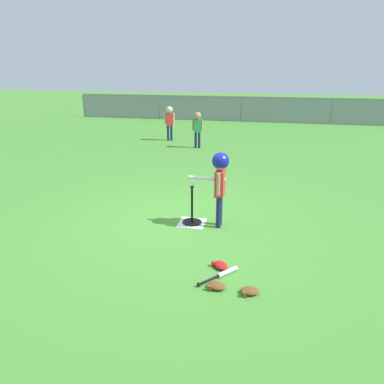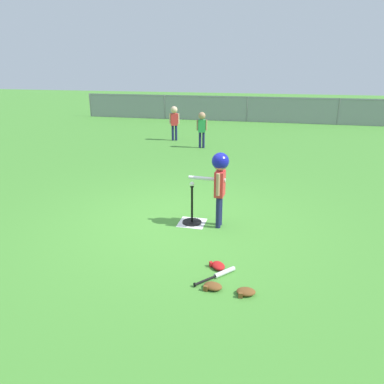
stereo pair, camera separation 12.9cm
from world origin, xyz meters
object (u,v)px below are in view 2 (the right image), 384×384
object	(u,v)px
batting_tee	(192,217)
spare_bat_silver	(221,274)
fielder_near_right	(202,125)
glove_near_bats	(218,266)
glove_by_plate	(246,292)
baseball_on_tee	(192,184)
fielder_near_left	(174,119)
batter_child	(220,175)
glove_tossed_aside	(213,286)

from	to	relation	value
batting_tee	spare_bat_silver	world-z (taller)	batting_tee
fielder_near_right	glove_near_bats	xyz separation A→B (m)	(1.72, -7.04, -0.69)
batting_tee	glove_by_plate	size ratio (longest dim) A/B	2.69
baseball_on_tee	fielder_near_left	size ratio (longest dim) A/B	0.06
batter_child	glove_tossed_aside	world-z (taller)	batter_child
batting_tee	glove_tossed_aside	bearing A→B (deg)	-69.16
batting_tee	glove_near_bats	world-z (taller)	batting_tee
glove_tossed_aside	spare_bat_silver	bearing A→B (deg)	80.82
spare_bat_silver	baseball_on_tee	bearing A→B (deg)	116.01
fielder_near_right	glove_by_plate	distance (m)	7.86
fielder_near_right	glove_by_plate	size ratio (longest dim) A/B	4.66
batting_tee	fielder_near_left	distance (m)	7.10
fielder_near_left	baseball_on_tee	bearing A→B (deg)	-71.53
spare_bat_silver	glove_near_bats	size ratio (longest dim) A/B	1.89
fielder_near_right	spare_bat_silver	size ratio (longest dim) A/B	2.19
fielder_near_left	batting_tee	bearing A→B (deg)	-71.53
fielder_near_left	glove_near_bats	xyz separation A→B (m)	(2.90, -8.02, -0.72)
batting_tee	baseball_on_tee	bearing A→B (deg)	90.00
batter_child	baseball_on_tee	bearing A→B (deg)	177.61
fielder_near_right	glove_tossed_aside	xyz separation A→B (m)	(1.73, -7.52, -0.69)
fielder_near_left	fielder_near_right	bearing A→B (deg)	-39.37
spare_bat_silver	glove_tossed_aside	distance (m)	0.30
fielder_near_right	baseball_on_tee	bearing A→B (deg)	-79.56
batting_tee	glove_by_plate	bearing A→B (deg)	-59.31
batter_child	fielder_near_left	world-z (taller)	batter_child
batter_child	glove_by_plate	world-z (taller)	batter_child
batting_tee	glove_near_bats	distance (m)	1.47
glove_by_plate	fielder_near_left	bearing A→B (deg)	111.26
baseball_on_tee	spare_bat_silver	world-z (taller)	baseball_on_tee
batting_tee	fielder_near_right	xyz separation A→B (m)	(-1.06, 5.74, 0.62)
batter_child	spare_bat_silver	xyz separation A→B (m)	(0.27, -1.47, -0.85)
glove_by_plate	batting_tee	bearing A→B (deg)	120.69
baseball_on_tee	glove_by_plate	size ratio (longest dim) A/B	0.31
spare_bat_silver	batting_tee	bearing A→B (deg)	116.01
fielder_near_right	glove_near_bats	world-z (taller)	fielder_near_right
spare_bat_silver	glove_tossed_aside	size ratio (longest dim) A/B	2.12
fielder_near_right	glove_near_bats	bearing A→B (deg)	-76.29
spare_bat_silver	glove_near_bats	xyz separation A→B (m)	(-0.06, 0.18, 0.01)
baseball_on_tee	spare_bat_silver	bearing A→B (deg)	-63.99
baseball_on_tee	fielder_near_left	world-z (taller)	fielder_near_left
batter_child	glove_tossed_aside	distance (m)	1.97
baseball_on_tee	spare_bat_silver	size ratio (longest dim) A/B	0.14
batting_tee	spare_bat_silver	xyz separation A→B (m)	(0.73, -1.49, -0.07)
batter_child	spare_bat_silver	distance (m)	1.72
spare_bat_silver	glove_near_bats	world-z (taller)	glove_near_bats
batting_tee	batter_child	distance (m)	0.90
baseball_on_tee	glove_tossed_aside	bearing A→B (deg)	-69.16
batting_tee	glove_by_plate	distance (m)	2.10
spare_bat_silver	glove_by_plate	xyz separation A→B (m)	(0.34, -0.31, 0.01)
batter_child	fielder_near_right	xyz separation A→B (m)	(-1.51, 5.75, -0.15)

